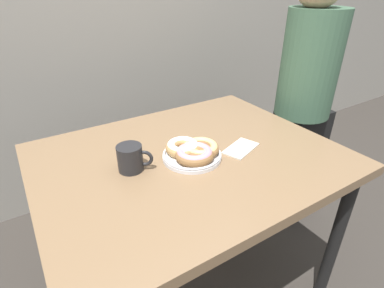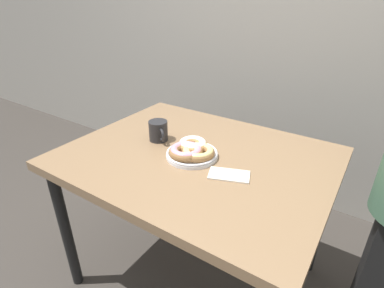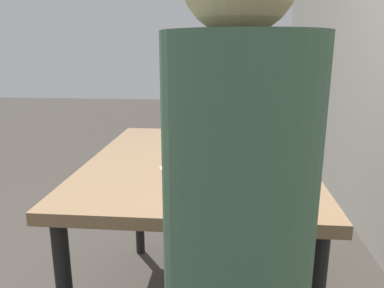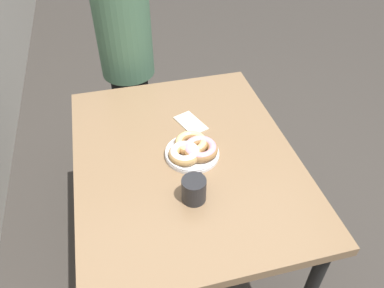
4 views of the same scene
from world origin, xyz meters
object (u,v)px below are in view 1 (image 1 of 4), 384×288
(donut_plate, at_px, (193,151))
(coffee_mug, at_px, (131,158))
(person_figure, at_px, (304,104))
(dining_table, at_px, (190,171))
(napkin, at_px, (241,148))

(donut_plate, height_order, coffee_mug, coffee_mug)
(donut_plate, xyz_separation_m, person_figure, (0.82, 0.17, -0.04))
(coffee_mug, height_order, person_figure, person_figure)
(donut_plate, relative_size, person_figure, 0.15)
(donut_plate, xyz_separation_m, coffee_mug, (-0.22, 0.05, 0.02))
(dining_table, xyz_separation_m, napkin, (0.19, -0.07, 0.08))
(person_figure, bearing_deg, coffee_mug, -173.57)
(donut_plate, bearing_deg, coffee_mug, 167.19)
(coffee_mug, bearing_deg, person_figure, 6.43)
(dining_table, xyz_separation_m, donut_plate, (-0.01, -0.03, 0.11))
(dining_table, distance_m, napkin, 0.22)
(dining_table, distance_m, person_figure, 0.83)
(donut_plate, bearing_deg, dining_table, 79.81)
(person_figure, bearing_deg, donut_plate, -168.49)
(coffee_mug, bearing_deg, donut_plate, -12.81)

